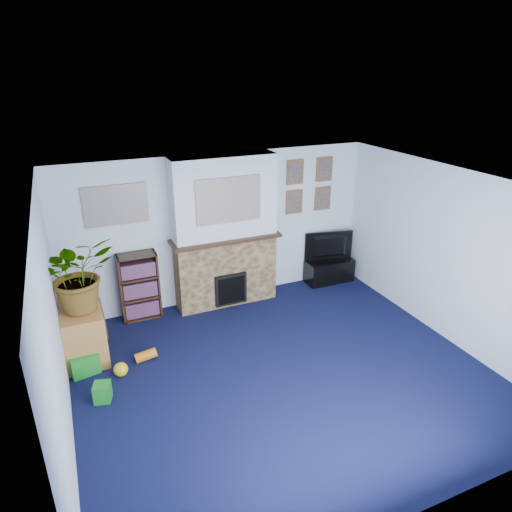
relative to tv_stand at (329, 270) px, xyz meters
name	(u,v)px	position (x,y,z in m)	size (l,w,h in m)	color
floor	(282,372)	(-1.95, -2.03, -0.23)	(5.00, 4.50, 0.01)	#0D1133
ceiling	(287,187)	(-1.95, -2.03, 2.17)	(5.00, 4.50, 0.01)	white
wall_back	(220,229)	(-1.95, 0.22, 0.97)	(5.00, 0.04, 2.40)	silver
wall_front	(418,411)	(-1.95, -4.28, 0.97)	(5.00, 0.04, 2.40)	silver
wall_left	(54,334)	(-4.45, -2.03, 0.97)	(0.04, 4.50, 2.40)	silver
wall_right	(447,255)	(0.55, -2.03, 0.97)	(0.04, 4.50, 2.40)	silver
chimney_breast	(225,234)	(-1.95, 0.02, 0.96)	(1.72, 0.50, 2.40)	brown
collage_main	(229,200)	(-1.95, -0.19, 1.55)	(1.00, 0.03, 0.68)	gray
collage_left	(116,205)	(-3.50, 0.21, 1.55)	(0.90, 0.03, 0.58)	gray
portrait_tl	(295,172)	(-0.65, 0.20, 1.77)	(0.30, 0.03, 0.40)	brown
portrait_tr	(324,169)	(-0.10, 0.20, 1.77)	(0.30, 0.03, 0.40)	brown
portrait_bl	(294,202)	(-0.65, 0.20, 1.27)	(0.30, 0.03, 0.40)	brown
portrait_br	(323,198)	(-0.10, 0.20, 1.27)	(0.30, 0.03, 0.40)	brown
tv_stand	(329,270)	(0.00, 0.00, 0.00)	(0.86, 0.36, 0.41)	black
television	(330,247)	(0.00, 0.02, 0.43)	(0.87, 0.11, 0.50)	black
bookshelf	(139,287)	(-3.32, 0.08, 0.28)	(0.58, 0.28, 1.05)	#301D11
sideboard	(84,331)	(-4.19, -0.63, 0.12)	(0.52, 0.93, 0.72)	#B5773A
potted_plant	(78,274)	(-4.14, -0.68, 0.98)	(0.87, 0.76, 0.97)	#26661E
mantel_clock	(221,233)	(-2.03, -0.03, 1.00)	(0.10, 0.06, 0.14)	gold
mantel_candle	(248,229)	(-1.58, -0.03, 1.01)	(0.05, 0.05, 0.17)	#B2BFC6
mantel_teddy	(196,237)	(-2.43, -0.03, 0.99)	(0.14, 0.14, 0.14)	gray
mantel_can	(264,228)	(-1.31, -0.03, 0.99)	(0.05, 0.05, 0.11)	#198C26
green_crate	(84,363)	(-4.25, -1.03, -0.08)	(0.34, 0.27, 0.27)	#198C26
toy_ball	(121,369)	(-3.84, -1.29, -0.14)	(0.18, 0.18, 0.18)	yellow
toy_block	(102,392)	(-4.10, -1.67, -0.12)	(0.18, 0.18, 0.23)	#198C26
toy_tube	(146,355)	(-3.48, -1.09, -0.15)	(0.13, 0.13, 0.28)	orange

